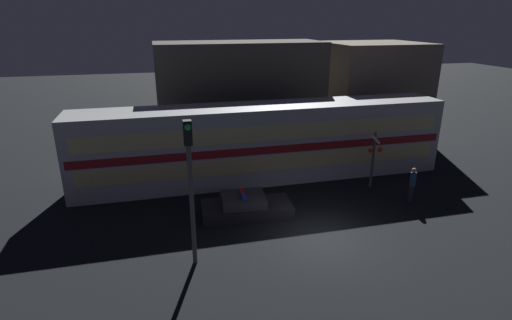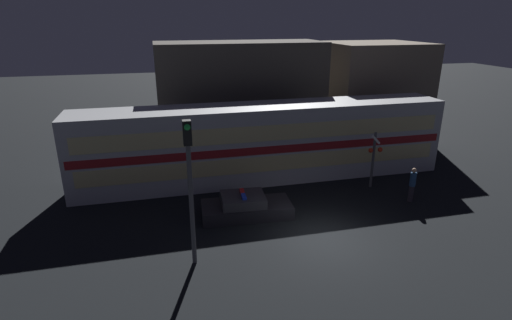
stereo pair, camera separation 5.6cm
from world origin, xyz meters
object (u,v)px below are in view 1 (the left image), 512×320
object	(u,v)px
pedestrian	(412,184)
police_car	(246,207)
crossing_signal_near	(374,156)
traffic_light_corner	(190,180)
train	(264,142)

from	to	relation	value
pedestrian	police_car	bearing A→B (deg)	176.42
pedestrian	crossing_signal_near	world-z (taller)	crossing_signal_near
pedestrian	traffic_light_corner	bearing A→B (deg)	-166.06
traffic_light_corner	train	bearing A→B (deg)	58.11
police_car	crossing_signal_near	bearing A→B (deg)	16.19
train	crossing_signal_near	xyz separation A→B (m)	(5.59, -2.86, -0.37)
police_car	crossing_signal_near	distance (m)	8.01
pedestrian	traffic_light_corner	size ratio (longest dim) A/B	0.32
pedestrian	traffic_light_corner	world-z (taller)	traffic_light_corner
train	pedestrian	bearing A→B (deg)	-37.36
train	pedestrian	distance (m)	8.46
train	traffic_light_corner	world-z (taller)	traffic_light_corner
train	police_car	size ratio (longest dim) A/B	4.85
pedestrian	crossing_signal_near	distance (m)	2.61
train	crossing_signal_near	bearing A→B (deg)	-27.08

